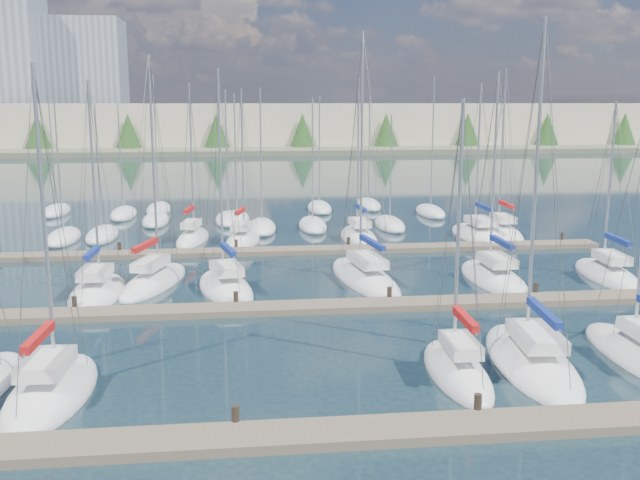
{
  "coord_description": "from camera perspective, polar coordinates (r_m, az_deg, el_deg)",
  "views": [
    {
      "loc": [
        -3.75,
        -18.52,
        10.36
      ],
      "look_at": [
        0.0,
        14.0,
        4.0
      ],
      "focal_mm": 40.0,
      "sensor_mm": 36.0,
      "label": 1
    }
  ],
  "objects": [
    {
      "name": "sailboat_r",
      "position": [
        58.54,
        14.28,
        0.65
      ],
      "size": [
        2.83,
        8.45,
        13.67
      ],
      "rotation": [
        0.0,
        0.0,
        -0.05
      ],
      "color": "white",
      "rests_on": "ground"
    },
    {
      "name": "sailboat_h",
      "position": [
        40.75,
        -17.35,
        -3.99
      ],
      "size": [
        2.97,
        7.26,
        12.25
      ],
      "rotation": [
        0.0,
        0.0,
        -0.03
      ],
      "color": "white",
      "rests_on": "ground"
    },
    {
      "name": "sailboat_c",
      "position": [
        27.77,
        -20.69,
        -11.26
      ],
      "size": [
        3.07,
        7.45,
        12.4
      ],
      "rotation": [
        0.0,
        0.0,
        -0.05
      ],
      "color": "white",
      "rests_on": "ground"
    },
    {
      "name": "sailboat_l",
      "position": [
        43.2,
        13.71,
        -2.96
      ],
      "size": [
        2.8,
        8.46,
        12.81
      ],
      "rotation": [
        0.0,
        0.0,
        0.0
      ],
      "color": "white",
      "rests_on": "ground"
    },
    {
      "name": "sailboat_j",
      "position": [
        40.2,
        -7.55,
        -3.77
      ],
      "size": [
        4.22,
        7.97,
        12.87
      ],
      "rotation": [
        0.0,
        0.0,
        0.22
      ],
      "color": "white",
      "rests_on": "ground"
    },
    {
      "name": "sailboat_m",
      "position": [
        45.99,
        22.02,
        -2.61
      ],
      "size": [
        3.06,
        8.02,
        11.13
      ],
      "rotation": [
        0.0,
        0.0,
        -0.08
      ],
      "color": "white",
      "rests_on": "ground"
    },
    {
      "name": "sailboat_k",
      "position": [
        42.13,
        3.58,
        -3.0
      ],
      "size": [
        4.07,
        10.37,
        15.06
      ],
      "rotation": [
        0.0,
        0.0,
        0.14
      ],
      "color": "white",
      "rests_on": "ground"
    },
    {
      "name": "sailboat_q",
      "position": [
        56.8,
        12.54,
        0.4
      ],
      "size": [
        3.29,
        8.77,
        12.54
      ],
      "rotation": [
        0.0,
        0.0,
        0.03
      ],
      "color": "white",
      "rests_on": "ground"
    },
    {
      "name": "sailboat_d",
      "position": [
        28.33,
        10.92,
        -10.25
      ],
      "size": [
        2.26,
        6.7,
        11.24
      ],
      "rotation": [
        0.0,
        0.0,
        -0.03
      ],
      "color": "white",
      "rests_on": "ground"
    },
    {
      "name": "sailboat_p",
      "position": [
        54.73,
        3.12,
        0.27
      ],
      "size": [
        2.64,
        7.56,
        12.89
      ],
      "rotation": [
        0.0,
        0.0,
        0.02
      ],
      "color": "white",
      "rests_on": "ground"
    },
    {
      "name": "dock_mid",
      "position": [
        36.2,
        -0.37,
        -5.38
      ],
      "size": [
        44.0,
        1.93,
        1.1
      ],
      "color": "#6B5E4C",
      "rests_on": "ground"
    },
    {
      "name": "dock_far",
      "position": [
        49.74,
        -2.11,
        -0.86
      ],
      "size": [
        44.0,
        1.93,
        1.1
      ],
      "color": "#6B5E4C",
      "rests_on": "ground"
    },
    {
      "name": "distant_boats",
      "position": [
        63.09,
        -7.04,
        1.73
      ],
      "size": [
        36.93,
        20.75,
        13.3
      ],
      "color": "#9EA0A5",
      "rests_on": "ground"
    },
    {
      "name": "sailboat_n",
      "position": [
        54.84,
        -10.16,
        0.15
      ],
      "size": [
        3.09,
        7.0,
        12.49
      ],
      "rotation": [
        0.0,
        0.0,
        -0.16
      ],
      "color": "white",
      "rests_on": "ground"
    },
    {
      "name": "shoreline",
      "position": [
        168.58,
        -9.97,
        9.84
      ],
      "size": [
        400.0,
        60.0,
        38.0
      ],
      "color": "#666B51",
      "rests_on": "ground"
    },
    {
      "name": "sailboat_o",
      "position": [
        53.47,
        -6.2,
        -0.03
      ],
      "size": [
        3.54,
        6.59,
        12.07
      ],
      "rotation": [
        0.0,
        0.0,
        -0.21
      ],
      "color": "white",
      "rests_on": "ground"
    },
    {
      "name": "sailboat_e",
      "position": [
        30.11,
        16.55,
        -9.24
      ],
      "size": [
        3.86,
        9.33,
        14.27
      ],
      "rotation": [
        0.0,
        0.0,
        -0.11
      ],
      "color": "white",
      "rests_on": "ground"
    },
    {
      "name": "sailboat_i",
      "position": [
        42.21,
        -13.13,
        -3.24
      ],
      "size": [
        4.45,
        8.69,
        13.7
      ],
      "rotation": [
        0.0,
        0.0,
        -0.26
      ],
      "color": "white",
      "rests_on": "ground"
    },
    {
      "name": "dock_near",
      "position": [
        23.23,
        3.51,
        -15.09
      ],
      "size": [
        44.0,
        1.93,
        1.1
      ],
      "color": "#6B5E4C",
      "rests_on": "ground"
    },
    {
      "name": "ground",
      "position": [
        79.29,
        -3.82,
        3.46
      ],
      "size": [
        400.0,
        400.0,
        0.0
      ],
      "primitive_type": "plane",
      "color": "#1C2F38",
      "rests_on": "ground"
    }
  ]
}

